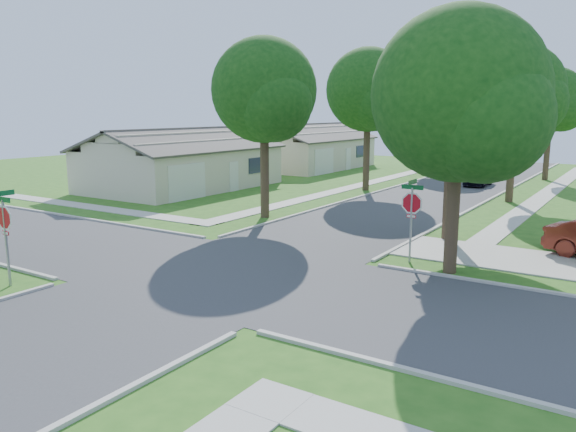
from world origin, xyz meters
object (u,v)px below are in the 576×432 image
Objects in this scene: house_nw_far at (307,152)px; car_curb_east at (479,177)px; tree_e_mid at (518,95)px; house_nw_near at (183,167)px; stop_sign_sw at (4,222)px; tree_w_mid at (369,94)px; tree_e_near at (455,104)px; tree_ne_corner at (460,103)px; car_curb_west at (470,161)px; tree_e_far at (552,103)px; tree_w_near at (265,95)px; tree_w_far at (433,109)px; stop_sign_ne at (412,207)px.

house_nw_far is 3.65× the size of car_curb_east.
tree_e_mid reaches higher than house_nw_near.
tree_w_mid reaches higher than stop_sign_sw.
tree_w_mid is 13.77m from house_nw_near.
tree_e_mid is at bearing 16.15° from house_nw_near.
tree_ne_corner reaches higher than tree_e_near.
tree_w_mid is 10.55m from car_curb_east.
tree_e_far is at bearing 138.67° from car_curb_west.
tree_e_far is at bearing 42.50° from house_nw_near.
car_curb_west is (12.79, 26.53, -0.93)m from house_nw_near.
tree_e_near is 5.06m from tree_ne_corner.
tree_e_far reaches higher than car_curb_east.
house_nw_near is 3.65× the size of car_curb_east.
tree_w_mid is at bearing 123.22° from tree_ne_corner.
tree_e_far is (9.45, 38.71, 3.95)m from stop_sign_sw.
tree_e_near is at bearing 55.41° from stop_sign_sw.
house_nw_far is at bearing 116.27° from tree_w_near.
house_nw_far is (-11.34, -2.01, -3.99)m from tree_w_far.
tree_e_mid reaches higher than stop_sign_sw.
tree_e_mid reaches higher than stop_sign_ne.
tree_ne_corner reaches higher than car_curb_west.
car_curb_east is at bearing 48.28° from tree_w_mid.
tree_w_mid reaches higher than tree_w_near.
stop_sign_ne is 30.96m from tree_w_far.
tree_e_near is (0.05, 4.31, 3.61)m from stop_sign_ne.
car_curb_west is (-7.90, 36.82, -1.45)m from stop_sign_ne.
tree_ne_corner is at bearing -69.72° from tree_w_far.
car_curb_west is at bearing 88.14° from stop_sign_sw.
car_curb_west is (1.44, 32.52, -5.53)m from tree_w_near.
tree_w_mid is (-9.34, 16.31, 4.46)m from stop_sign_ne.
stop_sign_ne is at bearing -24.74° from tree_w_near.
tree_e_mid is at bearing -0.00° from tree_w_mid.
tree_e_near is 12.02m from tree_e_mid.
tree_w_far is 2.16× the size of car_curb_east.
stop_sign_sw is at bearing 90.20° from car_curb_west.
house_nw_far is at bearing -174.47° from tree_e_far.
tree_w_far is (-9.40, -0.00, -0.47)m from tree_e_far.
tree_w_near is 26.05m from house_nw_far.
tree_e_near is 0.92× the size of tree_w_near.
house_nw_near is (-11.35, -6.01, -4.97)m from tree_w_mid.
tree_w_near is 1.12× the size of tree_w_far.
tree_e_mid reaches higher than car_curb_west.
tree_w_near is 12.01m from tree_w_mid.
tree_ne_corner is at bearing 106.43° from car_curb_west.
tree_w_mid reaches higher than stop_sign_ne.
tree_w_far is (0.05, 38.71, 3.48)m from stop_sign_sw.
tree_w_near is 2.41× the size of car_curb_east.
tree_e_mid reaches higher than tree_w_far.
stop_sign_sw is 46.27m from car_curb_west.
tree_e_far is 9.42m from tree_w_far.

